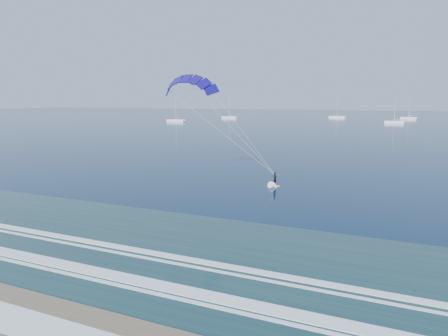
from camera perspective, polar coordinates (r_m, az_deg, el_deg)
name	(u,v)px	position (r m, az deg, el deg)	size (l,w,h in m)	color
kitesurfer_rig	(230,127)	(47.85, 0.90, 5.92)	(14.63, 7.75, 14.52)	#ADE21A
sailboat_0	(176,120)	(202.10, -6.87, 6.76)	(9.59, 2.40, 12.92)	white
sailboat_1	(229,117)	(239.85, 0.78, 7.26)	(9.21, 2.40, 12.57)	white
sailboat_2	(337,117)	(254.40, 15.83, 7.04)	(9.42, 2.40, 12.60)	white
sailboat_3	(394,122)	(202.87, 23.12, 6.07)	(8.32, 2.40, 11.60)	white
sailboat_4	(408,118)	(252.78, 24.82, 6.50)	(8.38, 2.40, 11.44)	white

